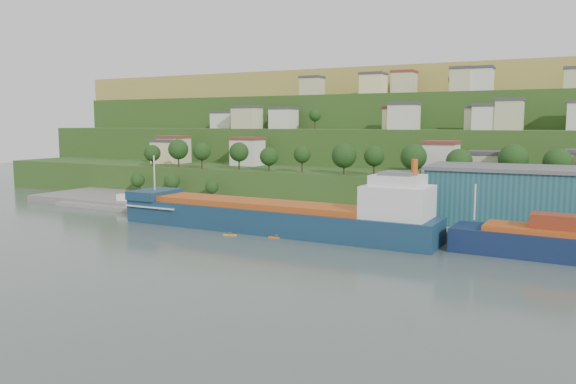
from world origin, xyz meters
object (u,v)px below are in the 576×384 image
Objects in this scene: warehouse at (501,195)px; caravan at (127,199)px; cargo_ship_near at (280,219)px; kayak_orange at (277,237)px.

warehouse is 100.56m from caravan.
warehouse is (43.18, 22.53, 5.35)m from cargo_ship_near.
cargo_ship_near is 57.91m from caravan.
cargo_ship_near is at bearing -25.57° from caravan.
warehouse reaches higher than caravan.
kayak_orange is (2.30, -5.88, -2.83)m from cargo_ship_near.
kayak_orange is at bearing -146.82° from warehouse.
cargo_ship_near is 21.20× the size of kayak_orange.
kayak_orange is at bearing -67.69° from cargo_ship_near.
warehouse reaches higher than kayak_orange.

